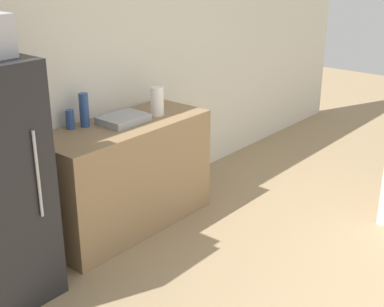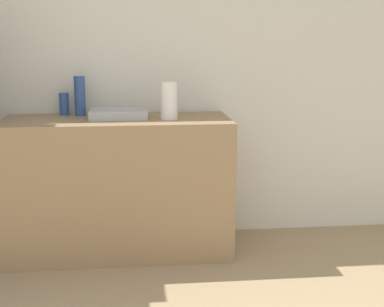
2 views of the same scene
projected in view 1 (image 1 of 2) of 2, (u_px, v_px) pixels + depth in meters
name	position (u px, v px, depth m)	size (l,w,h in m)	color
wall_back	(111.00, 69.00, 4.59)	(8.00, 0.06, 2.60)	silver
counter	(126.00, 176.00, 4.54)	(1.53, 0.61, 0.93)	#937551
sink_basin	(123.00, 119.00, 4.39)	(0.38, 0.29, 0.06)	#9EA3A8
bottle_tall	(84.00, 110.00, 4.25)	(0.08, 0.08, 0.27)	#2D4C8C
bottle_short	(70.00, 120.00, 4.22)	(0.07, 0.07, 0.16)	#2D4C8C
paper_towel_roll	(157.00, 101.00, 4.55)	(0.11, 0.11, 0.25)	white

